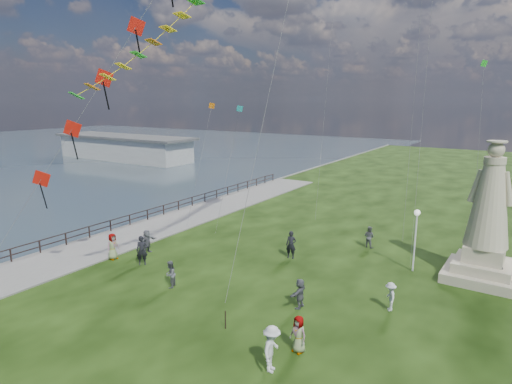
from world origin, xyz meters
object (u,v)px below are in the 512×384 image
Objects in this scene: person_1 at (170,274)px; person_6 at (291,245)px; person_8 at (390,297)px; person_10 at (113,246)px; person_7 at (369,237)px; lamppost at (416,227)px; person_11 at (300,293)px; person_0 at (142,251)px; statue at (487,229)px; person_4 at (298,334)px; person_5 at (147,241)px; person_9 at (495,271)px; person_2 at (272,349)px; pier_pavilion at (124,147)px.

person_1 is 0.84× the size of person_6.
person_8 is 0.84× the size of person_10.
person_7 is at bearing -47.10° from person_10.
person_11 is at bearing -114.87° from lamppost.
person_0 is 15.99m from person_7.
statue reaches higher than lamppost.
person_4 is at bearing 57.01° from person_1.
person_5 is 0.94× the size of person_10.
person_1 is at bearing -138.11° from lamppost.
statue is 8.10m from person_7.
person_7 is (3.75, 4.98, -0.15)m from person_6.
person_8 is 7.48m from person_9.
person_7 is (-1.44, 16.33, -0.17)m from person_2.
person_11 is at bearing 129.05° from person_4.
person_1 is at bearing -178.06° from person_4.
person_0 is 1.22× the size of person_1.
statue is at bearing 78.39° from person_4.
person_2 reaches higher than person_11.
lamppost is at bearing -24.91° from pier_pavilion.
person_5 is 1.12× the size of person_8.
person_10 is (-15.49, 2.96, 0.08)m from person_4.
pier_pavilion is 58.59m from person_6.
person_1 is at bearing -97.79° from person_10.
person_6 is (-7.51, -2.17, -1.92)m from lamppost.
person_0 is at bearing 178.68° from person_4.
person_0 reaches higher than person_9.
person_0 is at bearing -150.83° from lamppost.
statue is at bearing -179.82° from person_7.
pier_pavilion is 55.89m from person_0.
person_10 reaches higher than person_5.
person_11 is (-3.79, -8.18, -2.08)m from lamppost.
person_6 reaches higher than person_4.
statue is at bearing -22.85° from pier_pavilion.
person_10 is at bearing 147.77° from person_5.
person_0 is 11.33m from person_11.
pier_pavilion is 15.88× the size of person_6.
pier_pavilion is at bearing -172.44° from person_9.
person_4 is 14.68m from person_7.
person_8 is at bearing 81.75° from person_4.
person_4 is 0.88× the size of person_9.
person_4 is 15.30m from person_5.
statue is 4.31× the size of person_2.
statue is 11.89m from person_6.
person_4 is at bearing -113.20° from statue.
lamppost reaches higher than person_0.
person_11 is (-1.47, 5.34, -0.17)m from person_2.
person_4 is 1.09× the size of person_8.
person_6 is at bearing -69.00° from person_5.
statue is 5.53× the size of person_8.
person_10 is (-10.01, -6.64, -0.05)m from person_6.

